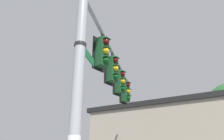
{
  "coord_description": "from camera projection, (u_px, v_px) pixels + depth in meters",
  "views": [
    {
      "loc": [
        3.14,
        3.78,
        1.9
      ],
      "look_at": [
        -3.0,
        -1.56,
        5.42
      ],
      "focal_mm": 35.9,
      "sensor_mm": 36.0,
      "label": 1
    }
  ],
  "objects": [
    {
      "name": "mast_arm",
      "position": [
        113.0,
        55.0,
        9.38
      ],
      "size": [
        6.46,
        3.46,
        0.14
      ],
      "primitive_type": "cylinder",
      "rotation": [
        0.0,
        1.57,
        3.62
      ],
      "color": "#ADB2B7"
    },
    {
      "name": "signal_pole",
      "position": [
        77.0,
        92.0,
        5.07
      ],
      "size": [
        0.27,
        0.27,
        6.92
      ],
      "primitive_type": "cylinder",
      "color": "#ADB2B7",
      "rests_on": "ground"
    },
    {
      "name": "traffic_light_nearest_pole",
      "position": [
        102.0,
        52.0,
        7.55
      ],
      "size": [
        0.54,
        0.49,
        1.31
      ],
      "color": "black"
    },
    {
      "name": "traffic_light_mid_inner",
      "position": [
        112.0,
        69.0,
        8.87
      ],
      "size": [
        0.54,
        0.49,
        1.31
      ],
      "color": "black"
    },
    {
      "name": "traffic_light_mid_outer",
      "position": [
        120.0,
        82.0,
        10.19
      ],
      "size": [
        0.54,
        0.49,
        1.31
      ],
      "color": "black"
    },
    {
      "name": "street_name_sign",
      "position": [
        84.0,
        50.0,
        5.8
      ],
      "size": [
        1.11,
        0.67,
        0.22
      ],
      "color": "#147238"
    },
    {
      "name": "traffic_light_arm_end",
      "position": [
        126.0,
        92.0,
        11.51
      ],
      "size": [
        0.54,
        0.49,
        1.31
      ],
      "color": "black"
    }
  ]
}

